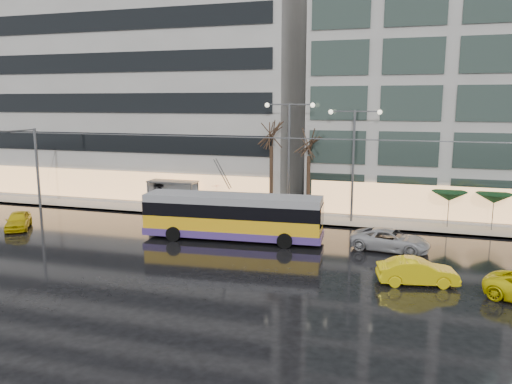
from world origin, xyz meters
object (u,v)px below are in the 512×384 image
at_px(street_lamp_near, 289,144).
at_px(taxi_a, 18,220).
at_px(trolleybus, 233,218).
at_px(bus_shelter, 170,188).

bearing_deg(street_lamp_near, taxi_a, -153.84).
height_order(trolleybus, street_lamp_near, street_lamp_near).
bearing_deg(trolleybus, bus_shelter, 139.12).
xyz_separation_m(bus_shelter, street_lamp_near, (10.38, 0.11, 4.03)).
bearing_deg(street_lamp_near, trolleybus, -106.96).
xyz_separation_m(trolleybus, street_lamp_near, (2.20, 7.20, 4.48)).
bearing_deg(bus_shelter, trolleybus, -40.88).
bearing_deg(taxi_a, street_lamp_near, -6.85).
height_order(street_lamp_near, taxi_a, street_lamp_near).
bearing_deg(street_lamp_near, bus_shelter, -179.37).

